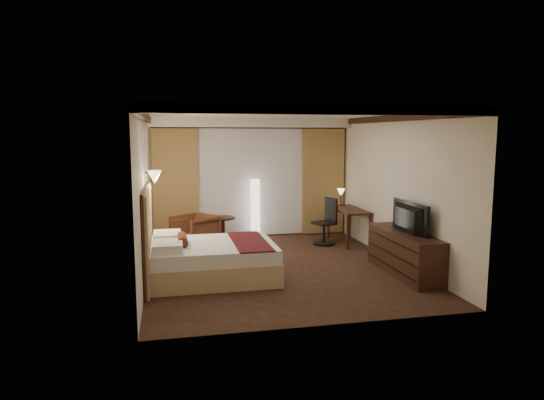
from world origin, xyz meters
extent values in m
cube|color=black|center=(0.00, 0.00, 0.00)|extent=(4.50, 5.50, 0.01)
cube|color=white|center=(0.00, 0.00, 2.70)|extent=(4.50, 5.50, 0.01)
cube|color=silver|center=(0.00, 2.75, 1.35)|extent=(4.50, 0.02, 2.70)
cube|color=silver|center=(-2.25, 0.00, 1.35)|extent=(0.02, 5.50, 2.70)
cube|color=silver|center=(2.25, 0.00, 1.35)|extent=(0.02, 5.50, 2.70)
cube|color=white|center=(0.00, 2.50, 2.60)|extent=(4.50, 0.50, 0.20)
cube|color=silver|center=(0.00, 2.67, 1.25)|extent=(2.48, 0.04, 2.45)
cube|color=#A4924B|center=(-1.70, 2.61, 1.25)|extent=(1.00, 0.14, 2.45)
cube|color=#A4924B|center=(1.70, 2.61, 1.25)|extent=(1.00, 0.14, 2.45)
imported|color=#482015|center=(-1.35, 1.63, 0.39)|extent=(1.02, 1.03, 0.79)
imported|color=black|center=(1.97, -0.92, 1.05)|extent=(0.66, 1.12, 0.15)
camera|label=1|loc=(-1.87, -8.22, 2.36)|focal=32.00mm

